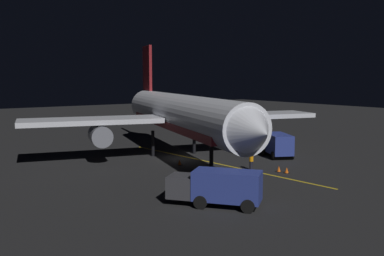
# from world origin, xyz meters

# --- Properties ---
(ground_plane) EXTENTS (180.00, 180.00, 0.20)m
(ground_plane) POSITION_xyz_m (0.00, 0.00, -0.10)
(ground_plane) COLOR black
(apron_guide_stripe) EXTENTS (2.79, 27.29, 0.01)m
(apron_guide_stripe) POSITION_xyz_m (-1.46, 4.00, 0.00)
(apron_guide_stripe) COLOR gold
(apron_guide_stripe) RESTS_ON ground_plane
(airliner) EXTENTS (32.61, 37.30, 12.85)m
(airliner) POSITION_xyz_m (-0.16, -0.59, 4.67)
(airliner) COLOR silver
(airliner) RESTS_ON ground_plane
(baggage_truck) EXTENTS (5.48, 6.22, 2.44)m
(baggage_truck) POSITION_xyz_m (7.56, 15.61, 1.26)
(baggage_truck) COLOR navy
(baggage_truck) RESTS_ON ground_plane
(catering_truck) EXTENTS (4.68, 6.43, 2.54)m
(catering_truck) POSITION_xyz_m (-9.38, 4.80, 1.30)
(catering_truck) COLOR navy
(catering_truck) RESTS_ON ground_plane
(ground_crew_worker) EXTENTS (0.40, 0.40, 1.74)m
(ground_crew_worker) POSITION_xyz_m (-2.09, 8.59, 0.89)
(ground_crew_worker) COLOR black
(ground_crew_worker) RESTS_ON ground_plane
(traffic_cone_near_left) EXTENTS (0.50, 0.50, 0.55)m
(traffic_cone_near_left) POSITION_xyz_m (-3.70, 10.58, 0.25)
(traffic_cone_near_left) COLOR #EA590F
(traffic_cone_near_left) RESTS_ON ground_plane
(traffic_cone_near_right) EXTENTS (0.50, 0.50, 0.55)m
(traffic_cone_near_right) POSITION_xyz_m (-3.86, 11.38, 0.25)
(traffic_cone_near_right) COLOR #EA590F
(traffic_cone_near_right) RESTS_ON ground_plane
(traffic_cone_under_wing) EXTENTS (0.50, 0.50, 0.55)m
(traffic_cone_under_wing) POSITION_xyz_m (1.98, 2.67, 0.25)
(traffic_cone_under_wing) COLOR #EA590F
(traffic_cone_under_wing) RESTS_ON ground_plane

